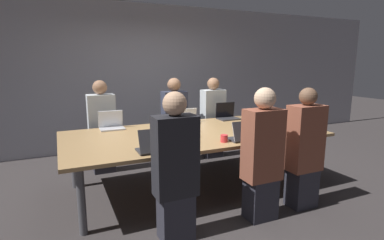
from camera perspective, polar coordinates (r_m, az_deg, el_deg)
name	(u,v)px	position (r m, az deg, el deg)	size (l,w,h in m)	color
ground_plane	(194,186)	(4.26, 0.42, -12.39)	(24.00, 24.00, 0.00)	#383333
curtain_wall	(146,77)	(6.10, -8.80, 8.13)	(12.00, 0.06, 2.80)	#9999A3
conference_table	(194,136)	(4.03, 0.43, -3.05)	(3.37, 1.62, 0.76)	tan
laptop_near_left	(153,146)	(3.15, -7.52, -4.85)	(0.31, 0.26, 0.25)	#333338
person_near_left	(175,170)	(2.84, -3.18, -9.44)	(0.40, 0.24, 1.43)	#2D2D38
cup_near_left	(175,144)	(3.27, -3.26, -4.62)	(0.09, 0.09, 0.10)	white
laptop_far_left	(111,124)	(4.37, -15.10, -0.68)	(0.34, 0.25, 0.25)	#B7B7BC
person_far_left	(102,128)	(4.79, -16.74, -1.51)	(0.40, 0.24, 1.43)	#2D2D38
laptop_near_midright	(243,135)	(3.63, 9.61, -2.82)	(0.31, 0.24, 0.24)	#333338
person_near_midright	(262,157)	(3.29, 13.24, -6.80)	(0.40, 0.24, 1.44)	#2D2D38
cup_near_midright	(224,138)	(3.55, 6.13, -3.51)	(0.09, 0.09, 0.09)	red
bottle_near_midright	(255,129)	(3.86, 11.87, -1.78)	(0.08, 0.08, 0.21)	green
laptop_far_right	(227,114)	(4.99, 6.63, 1.11)	(0.35, 0.26, 0.27)	#333338
person_far_right	(213,119)	(5.34, 3.98, 0.20)	(0.40, 0.24, 1.42)	#2D2D38
laptop_far_center	(188,119)	(4.63, -0.86, 0.24)	(0.33, 0.22, 0.22)	gray
person_far_center	(174,122)	(5.07, -3.36, -0.30)	(0.40, 0.24, 1.43)	#2D2D38
laptop_near_right	(283,130)	(3.99, 16.95, -1.85)	(0.35, 0.26, 0.26)	#B7B7BC
person_near_right	(304,151)	(3.71, 20.59, -5.47)	(0.40, 0.24, 1.41)	#2D2D38
bottle_near_right	(288,124)	(4.30, 17.87, -0.80)	(0.07, 0.07, 0.21)	#ADD1E0
stapler	(194,135)	(3.78, 0.34, -2.81)	(0.10, 0.16, 0.05)	black
notebook	(161,138)	(3.68, -6.00, -3.51)	(0.23, 0.23, 0.02)	#232328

